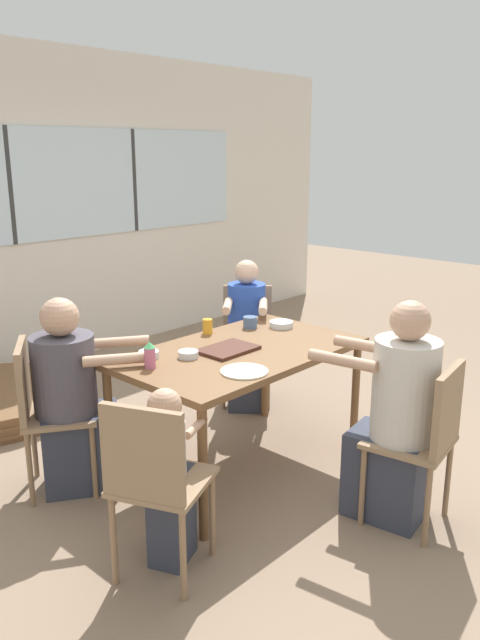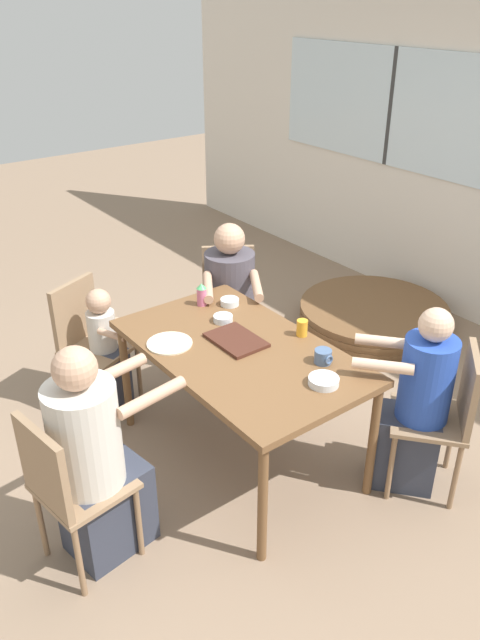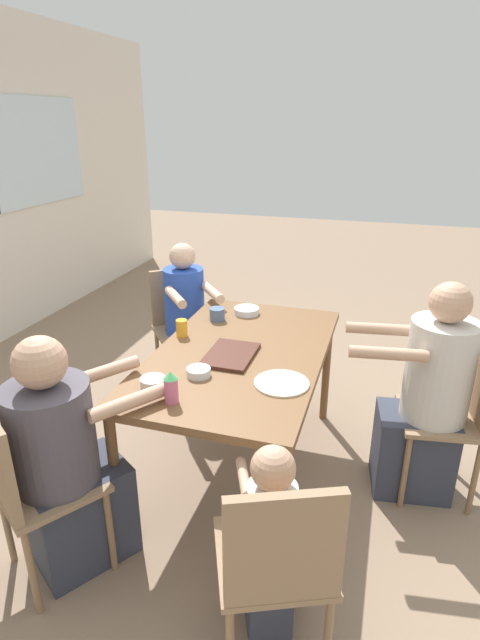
{
  "view_description": "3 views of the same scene",
  "coord_description": "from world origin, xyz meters",
  "px_view_note": "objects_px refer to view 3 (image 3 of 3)",
  "views": [
    {
      "loc": [
        -2.59,
        -2.4,
        1.91
      ],
      "look_at": [
        0.0,
        0.0,
        0.95
      ],
      "focal_mm": 35.0,
      "sensor_mm": 36.0,
      "label": 1
    },
    {
      "loc": [
        2.38,
        -1.81,
        2.55
      ],
      "look_at": [
        0.0,
        0.0,
        0.95
      ],
      "focal_mm": 35.0,
      "sensor_mm": 36.0,
      "label": 2
    },
    {
      "loc": [
        -2.28,
        -0.7,
        1.91
      ],
      "look_at": [
        0.0,
        0.0,
        0.95
      ],
      "focal_mm": 28.0,
      "sensor_mm": 36.0,
      "label": 3
    }
  ],
  "objects_px": {
    "person_woman_green_shirt": "(67,468)",
    "bowl_white_shallow": "(199,372)",
    "chair_for_toddler": "(278,560)",
    "person_toddler": "(269,549)",
    "chair_for_man_blue_shirt": "(460,406)",
    "chair_for_woman_green_shirt": "(26,479)",
    "coffee_mug": "(217,314)",
    "bowl_fruit": "(247,311)",
    "sippy_cup": "(171,387)",
    "chair_for_man_teal_shirt": "(180,318)",
    "person_man_blue_shirt": "(426,404)",
    "bowl_cereal": "(153,382)",
    "person_man_teal_shirt": "(187,328)",
    "juice_glass": "(182,328)"
  },
  "relations": [
    {
      "from": "person_woman_green_shirt",
      "to": "bowl_white_shallow",
      "type": "height_order",
      "value": "person_woman_green_shirt"
    },
    {
      "from": "chair_for_toddler",
      "to": "bowl_white_shallow",
      "type": "distance_m",
      "value": 0.96
    },
    {
      "from": "person_toddler",
      "to": "person_woman_green_shirt",
      "type": "bearing_deg",
      "value": 150.82
    },
    {
      "from": "chair_for_man_blue_shirt",
      "to": "chair_for_woman_green_shirt",
      "type": "bearing_deg",
      "value": 114.25
    },
    {
      "from": "coffee_mug",
      "to": "bowl_white_shallow",
      "type": "relative_size",
      "value": 0.85
    },
    {
      "from": "bowl_white_shallow",
      "to": "bowl_fruit",
      "type": "xyz_separation_m",
      "value": [
        0.85,
        0.01,
        0.0
      ]
    },
    {
      "from": "bowl_white_shallow",
      "to": "sippy_cup",
      "type": "bearing_deg",
      "value": 175.03
    },
    {
      "from": "coffee_mug",
      "to": "sippy_cup",
      "type": "height_order",
      "value": "sippy_cup"
    },
    {
      "from": "person_woman_green_shirt",
      "to": "person_toddler",
      "type": "xyz_separation_m",
      "value": [
        -0.09,
        -0.93,
        -0.08
      ]
    },
    {
      "from": "chair_for_man_teal_shirt",
      "to": "person_man_blue_shirt",
      "type": "bearing_deg",
      "value": 116.68
    },
    {
      "from": "sippy_cup",
      "to": "bowl_cereal",
      "type": "xyz_separation_m",
      "value": [
        0.1,
        0.14,
        -0.06
      ]
    },
    {
      "from": "bowl_white_shallow",
      "to": "bowl_cereal",
      "type": "height_order",
      "value": "bowl_cereal"
    },
    {
      "from": "chair_for_man_blue_shirt",
      "to": "person_man_teal_shirt",
      "type": "distance_m",
      "value": 1.86
    },
    {
      "from": "person_toddler",
      "to": "bowl_white_shallow",
      "type": "relative_size",
      "value": 7.64
    },
    {
      "from": "chair_for_man_teal_shirt",
      "to": "bowl_fruit",
      "type": "bearing_deg",
      "value": 111.07
    },
    {
      "from": "chair_for_man_teal_shirt",
      "to": "person_toddler",
      "type": "bearing_deg",
      "value": 82.33
    },
    {
      "from": "chair_for_man_blue_shirt",
      "to": "sippy_cup",
      "type": "relative_size",
      "value": 5.98
    },
    {
      "from": "bowl_white_shallow",
      "to": "bowl_fruit",
      "type": "bearing_deg",
      "value": 0.78
    },
    {
      "from": "coffee_mug",
      "to": "person_toddler",
      "type": "bearing_deg",
      "value": -153.06
    },
    {
      "from": "person_woman_green_shirt",
      "to": "coffee_mug",
      "type": "height_order",
      "value": "person_woman_green_shirt"
    },
    {
      "from": "person_woman_green_shirt",
      "to": "sippy_cup",
      "type": "height_order",
      "value": "person_woman_green_shirt"
    },
    {
      "from": "chair_for_man_blue_shirt",
      "to": "person_man_teal_shirt",
      "type": "relative_size",
      "value": 0.79
    },
    {
      "from": "person_man_blue_shirt",
      "to": "person_man_teal_shirt",
      "type": "bearing_deg",
      "value": 60.75
    },
    {
      "from": "person_man_teal_shirt",
      "to": "person_woman_green_shirt",
      "type": "bearing_deg",
      "value": 53.61
    },
    {
      "from": "person_toddler",
      "to": "bowl_white_shallow",
      "type": "xyz_separation_m",
      "value": [
        0.6,
        0.51,
        0.36
      ]
    },
    {
      "from": "chair_for_man_teal_shirt",
      "to": "bowl_cereal",
      "type": "xyz_separation_m",
      "value": [
        -1.35,
        -0.46,
        0.25
      ]
    },
    {
      "from": "chair_for_toddler",
      "to": "bowl_white_shallow",
      "type": "height_order",
      "value": "chair_for_toddler"
    },
    {
      "from": "bowl_cereal",
      "to": "bowl_fruit",
      "type": "height_order",
      "value": "same"
    },
    {
      "from": "sippy_cup",
      "to": "bowl_white_shallow",
      "type": "distance_m",
      "value": 0.27
    },
    {
      "from": "chair_for_man_blue_shirt",
      "to": "bowl_white_shallow",
      "type": "height_order",
      "value": "chair_for_man_blue_shirt"
    },
    {
      "from": "chair_for_toddler",
      "to": "bowl_cereal",
      "type": "distance_m",
      "value": 0.97
    },
    {
      "from": "chair_for_woman_green_shirt",
      "to": "sippy_cup",
      "type": "relative_size",
      "value": 5.98
    },
    {
      "from": "bowl_white_shallow",
      "to": "chair_for_woman_green_shirt",
      "type": "bearing_deg",
      "value": 141.4
    },
    {
      "from": "chair_for_woman_green_shirt",
      "to": "juice_glass",
      "type": "height_order",
      "value": "chair_for_woman_green_shirt"
    },
    {
      "from": "chair_for_man_blue_shirt",
      "to": "bowl_white_shallow",
      "type": "bearing_deg",
      "value": 102.76
    },
    {
      "from": "chair_for_man_teal_shirt",
      "to": "person_woman_green_shirt",
      "type": "height_order",
      "value": "person_woman_green_shirt"
    },
    {
      "from": "chair_for_woman_green_shirt",
      "to": "coffee_mug",
      "type": "distance_m",
      "value": 1.42
    },
    {
      "from": "person_toddler",
      "to": "bowl_fruit",
      "type": "bearing_deg",
      "value": 86.19
    },
    {
      "from": "chair_for_man_blue_shirt",
      "to": "person_man_blue_shirt",
      "type": "xyz_separation_m",
      "value": [
        -0.02,
        0.17,
        -0.0
      ]
    },
    {
      "from": "chair_for_toddler",
      "to": "bowl_fruit",
      "type": "distance_m",
      "value": 1.71
    },
    {
      "from": "chair_for_woman_green_shirt",
      "to": "person_woman_green_shirt",
      "type": "height_order",
      "value": "person_woman_green_shirt"
    },
    {
      "from": "coffee_mug",
      "to": "sippy_cup",
      "type": "relative_size",
      "value": 0.67
    },
    {
      "from": "chair_for_woman_green_shirt",
      "to": "bowl_fruit",
      "type": "relative_size",
      "value": 5.65
    },
    {
      "from": "chair_for_man_teal_shirt",
      "to": "juice_glass",
      "type": "relative_size",
      "value": 9.15
    },
    {
      "from": "chair_for_toddler",
      "to": "juice_glass",
      "type": "distance_m",
      "value": 1.45
    },
    {
      "from": "person_woman_green_shirt",
      "to": "juice_glass",
      "type": "bearing_deg",
      "value": 113.26
    },
    {
      "from": "chair_for_man_blue_shirt",
      "to": "sippy_cup",
      "type": "height_order",
      "value": "sippy_cup"
    },
    {
      "from": "chair_for_man_teal_shirt",
      "to": "person_man_blue_shirt",
      "type": "relative_size",
      "value": 0.74
    },
    {
      "from": "bowl_cereal",
      "to": "chair_for_man_blue_shirt",
      "type": "bearing_deg",
      "value": -65.68
    },
    {
      "from": "person_toddler",
      "to": "sippy_cup",
      "type": "relative_size",
      "value": 5.99
    }
  ]
}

